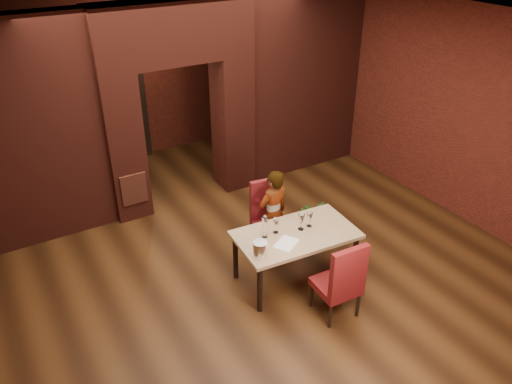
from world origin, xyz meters
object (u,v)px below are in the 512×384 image
Objects in this scene: dining_table at (295,256)px; wine_glass_c at (310,220)px; chair_near at (337,277)px; wine_bucket at (260,250)px; person_seated at (273,214)px; wine_glass_b at (301,222)px; potted_plant at (312,213)px; chair_far at (272,219)px; wine_glass_a at (276,226)px; water_bottle at (265,226)px.

wine_glass_c reaches higher than dining_table.
chair_near is at bearing -102.69° from wine_glass_c.
wine_bucket is (-0.65, -0.19, 0.46)m from dining_table.
person_seated reaches higher than wine_glass_b.
dining_table is 7.37× the size of wine_bucket.
potted_plant is at bearing -167.70° from person_seated.
wine_glass_c reaches higher than potted_plant.
wine_glass_c is (0.18, -0.58, 0.16)m from person_seated.
wine_glass_b is 1.12× the size of wine_glass_c.
wine_glass_b reaches higher than potted_plant.
wine_glass_c is at bearing -129.49° from potted_plant.
wine_glass_b is 0.57× the size of potted_plant.
chair_far is 5.16× the size of wine_glass_a.
wine_glass_c is 0.66× the size of water_bottle.
chair_near is (-0.03, -1.47, 0.00)m from chair_far.
wine_glass_a is (-0.27, 0.91, 0.29)m from chair_near.
chair_far reaches higher than water_bottle.
water_bottle reaches higher than wine_bucket.
wine_bucket is at bearing 42.64° from person_seated.
wine_glass_a is 0.18m from water_bottle.
chair_far is 0.99× the size of chair_near.
person_seated is 6.47× the size of wine_glass_a.
chair_far reaches higher than wine_glass_a.
chair_near reaches higher than water_bottle.
chair_near is 1.96m from potted_plant.
chair_near is 4.65× the size of wine_glass_b.
person_seated is 1.09m from wine_bucket.
water_bottle is at bearing 168.59° from wine_glass_b.
dining_table is 7.60× the size of wine_glass_c.
chair_near is 0.87m from wine_glass_b.
wine_glass_a is at bearing 1.56° from water_bottle.
person_seated is 5.79× the size of wine_glass_b.
wine_glass_a is (-0.27, -0.48, 0.16)m from person_seated.
wine_glass_b is at bearing -178.99° from wine_glass_c.
wine_glass_a reaches higher than dining_table.
chair_near is 1.07m from water_bottle.
wine_bucket is (-0.71, -0.81, 0.17)m from person_seated.
chair_far is at bearing -165.08° from potted_plant.
wine_glass_b is (0.05, -0.58, 0.18)m from person_seated.
potted_plant is (0.89, 0.24, -0.32)m from chair_far.
wine_bucket is 0.68× the size of water_bottle.
dining_table is 5.01× the size of water_bottle.
dining_table is 1.47× the size of chair_far.
person_seated is at bearing 89.47° from dining_table.
chair_near is 0.88m from wine_glass_c.
water_bottle is at bearing 50.86° from wine_bucket.
chair_far reaches higher than wine_glass_c.
wine_glass_c is at bearing 100.80° from person_seated.
person_seated is 6.50× the size of wine_glass_c.
wine_glass_a is (-0.21, 0.14, 0.46)m from dining_table.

